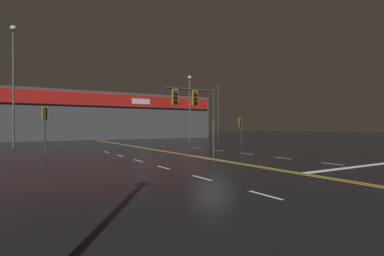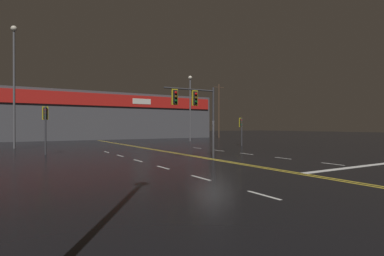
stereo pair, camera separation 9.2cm
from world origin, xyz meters
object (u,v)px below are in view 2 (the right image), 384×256
at_px(traffic_signal_corner_northeast, 241,125).
at_px(streetlight_median_approach, 14,72).
at_px(streetlight_far_left, 190,99).
at_px(traffic_signal_corner_northwest, 45,119).
at_px(traffic_signal_median, 194,104).

height_order(traffic_signal_corner_northeast, streetlight_median_approach, streetlight_median_approach).
height_order(streetlight_median_approach, streetlight_far_left, streetlight_median_approach).
xyz_separation_m(traffic_signal_corner_northeast, streetlight_far_left, (0.52, 11.74, 3.75)).
bearing_deg(traffic_signal_corner_northwest, traffic_signal_median, -46.34).
distance_m(traffic_signal_corner_northeast, streetlight_median_approach, 23.21).
distance_m(traffic_signal_corner_northeast, streetlight_far_left, 12.33).
distance_m(traffic_signal_median, streetlight_far_left, 23.48).
xyz_separation_m(traffic_signal_median, traffic_signal_corner_northeast, (11.17, 8.50, -1.36)).
xyz_separation_m(traffic_signal_median, traffic_signal_corner_northwest, (-7.96, 8.34, -0.93)).
xyz_separation_m(traffic_signal_corner_northwest, streetlight_far_left, (19.64, 11.89, 3.32)).
bearing_deg(streetlight_median_approach, traffic_signal_corner_northwest, -76.67).
relative_size(streetlight_median_approach, streetlight_far_left, 1.26).
bearing_deg(streetlight_far_left, streetlight_median_approach, -170.76).
bearing_deg(streetlight_median_approach, traffic_signal_median, -59.25).
bearing_deg(streetlight_far_left, traffic_signal_median, -120.00).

